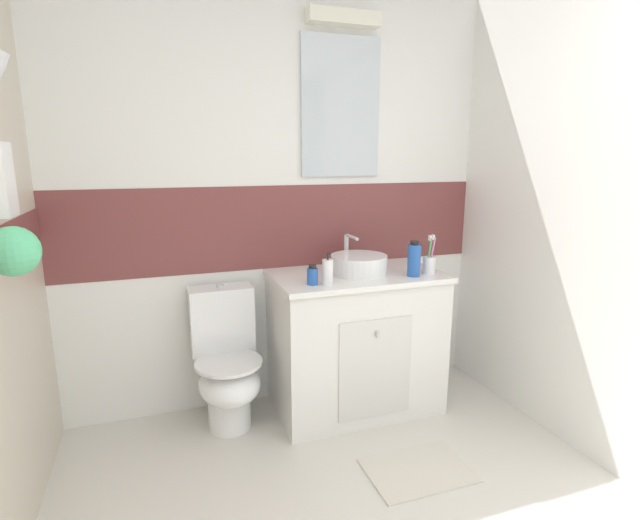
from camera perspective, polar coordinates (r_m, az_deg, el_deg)
wall_back_tiled at (r=2.96m, az=-4.71°, el=7.15°), size 3.20×0.20×2.50m
wall_right_plain at (r=2.64m, az=33.12°, el=4.33°), size 0.10×3.48×2.50m
vanity_cabinet at (r=2.96m, az=4.19°, el=-9.53°), size 0.99×0.59×0.85m
sink_basin at (r=2.81m, az=4.60°, el=-0.41°), size 0.33×0.37×0.21m
toilet at (r=2.83m, az=-11.01°, el=-12.03°), size 0.37×0.50×0.80m
toothbrush_cup at (r=2.85m, az=12.82°, el=-0.48°), size 0.07×0.07×0.23m
soap_dispenser at (r=2.56m, az=0.92°, el=-1.41°), size 0.06×0.06×0.18m
lotion_bottle_short at (r=2.56m, az=-0.91°, el=-1.85°), size 0.06×0.06×0.11m
mouthwash_bottle at (r=2.78m, az=11.10°, el=0.06°), size 0.07×0.07×0.20m
bath_mat at (r=2.63m, az=11.55°, el=-23.23°), size 0.51×0.36×0.01m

